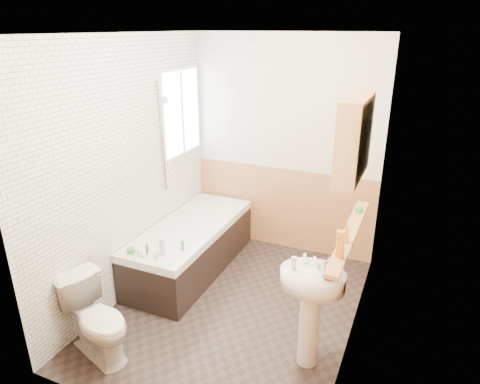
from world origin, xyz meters
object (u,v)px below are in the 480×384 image
at_px(sink, 311,299).
at_px(medicine_cabinet, 354,138).
at_px(bathtub, 191,246).
at_px(toilet, 97,320).
at_px(pine_shelf, 350,234).

bearing_deg(sink, medicine_cabinet, 43.17).
distance_m(bathtub, toilet, 1.47).
height_order(bathtub, toilet, bathtub).
height_order(toilet, pine_shelf, pine_shelf).
distance_m(toilet, medicine_cabinet, 2.46).
bearing_deg(pine_shelf, bathtub, 160.80).
bearing_deg(pine_shelf, medicine_cabinet, -112.44).
relative_size(toilet, pine_shelf, 0.51).
bearing_deg(sink, bathtub, 145.08).
relative_size(bathtub, toilet, 2.61).
height_order(sink, pine_shelf, pine_shelf).
bearing_deg(toilet, medicine_cabinet, -47.24).
bearing_deg(toilet, sink, -50.95).
xyz_separation_m(bathtub, sink, (1.57, -0.88, 0.32)).
relative_size(toilet, sink, 0.70).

